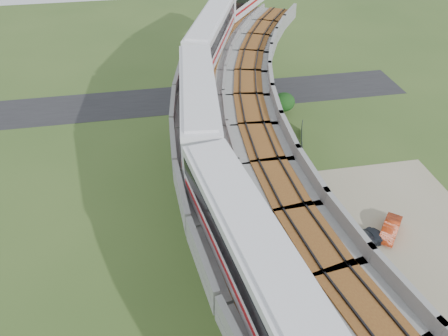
{
  "coord_description": "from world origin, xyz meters",
  "views": [
    {
      "loc": [
        -5.41,
        -23.83,
        28.3
      ],
      "look_at": [
        -0.35,
        3.54,
        7.5
      ],
      "focal_mm": 35.0,
      "sensor_mm": 36.0,
      "label": 1
    }
  ],
  "objects_px": {
    "metro_train": "(228,64)",
    "car_red": "(390,229)",
    "car_white": "(407,312)",
    "car_dark": "(361,239)"
  },
  "relations": [
    {
      "from": "metro_train",
      "to": "car_white",
      "type": "distance_m",
      "value": 24.89
    },
    {
      "from": "metro_train",
      "to": "car_red",
      "type": "distance_m",
      "value": 20.67
    },
    {
      "from": "metro_train",
      "to": "car_dark",
      "type": "xyz_separation_m",
      "value": [
        9.48,
        -12.24,
        -11.6
      ]
    },
    {
      "from": "car_white",
      "to": "car_red",
      "type": "bearing_deg",
      "value": 57.94
    },
    {
      "from": "metro_train",
      "to": "car_red",
      "type": "relative_size",
      "value": 15.68
    },
    {
      "from": "car_red",
      "to": "metro_train",
      "type": "bearing_deg",
      "value": 177.61
    },
    {
      "from": "car_white",
      "to": "car_red",
      "type": "xyz_separation_m",
      "value": [
        2.98,
        8.28,
        -0.03
      ]
    },
    {
      "from": "car_white",
      "to": "car_dark",
      "type": "relative_size",
      "value": 0.84
    },
    {
      "from": "metro_train",
      "to": "car_dark",
      "type": "height_order",
      "value": "metro_train"
    },
    {
      "from": "metro_train",
      "to": "car_white",
      "type": "relative_size",
      "value": 15.5
    }
  ]
}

